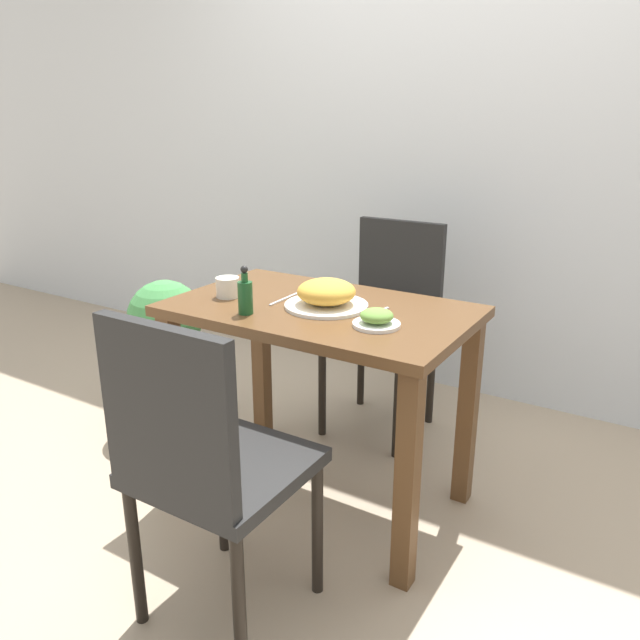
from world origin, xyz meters
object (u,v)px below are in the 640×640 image
Objects in this scene: chair_near at (204,458)px; drink_cup at (228,287)px; side_plate at (377,319)px; sauce_bottle at (245,295)px; chair_far at (388,313)px; food_plate at (327,294)px; potted_plant_left at (168,342)px.

chair_near is 11.10× the size of drink_cup.
side_plate is (0.19, 0.59, 0.24)m from chair_near.
chair_near reaches higher than sauce_bottle.
chair_near and chair_far have the same top height.
food_plate is 3.40× the size of drink_cup.
chair_far reaches higher than food_plate.
chair_far reaches higher than side_plate.
sauce_bottle is at bearing -25.29° from potted_plant_left.
sauce_bottle is (-0.19, -0.20, 0.02)m from food_plate.
chair_far is 0.85m from side_plate.
chair_near is 1.28m from potted_plant_left.
food_plate is 0.25m from side_plate.
sauce_bottle reaches higher than food_plate.
drink_cup is (-0.41, 0.60, 0.25)m from chair_near.
side_plate is 0.59m from drink_cup.
side_plate is at bearing -67.16° from chair_far.
drink_cup is at bearing -55.95° from chair_near.
potted_plant_left is at bearing 154.71° from sauce_bottle.
chair_near is at bearing -64.24° from sauce_bottle.
side_plate is 0.92× the size of sauce_bottle.
chair_far is at bearing 97.25° from food_plate.
chair_far is at bearing 31.78° from potted_plant_left.
chair_near is at bearing -55.95° from drink_cup.
food_plate is 1.91× the size of side_plate.
chair_near reaches higher than food_plate.
drink_cup is at bearing -22.00° from potted_plant_left.
side_plate is 0.22× the size of potted_plant_left.
chair_far is 0.83m from drink_cup.
sauce_bottle is (-0.23, 0.48, 0.28)m from chair_near.
chair_near is 0.60m from sauce_bottle.
chair_far is at bearing 112.84° from side_plate.
food_plate is 1.76× the size of sauce_bottle.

